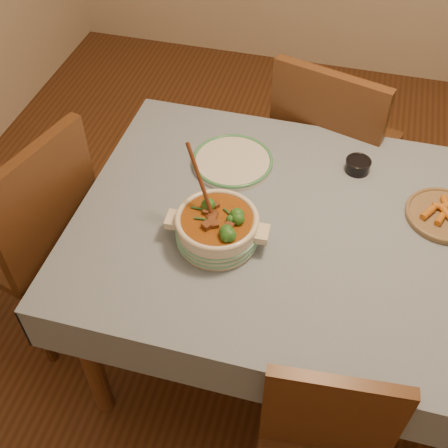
% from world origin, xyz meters
% --- Properties ---
extents(floor, '(4.50, 4.50, 0.00)m').
position_xyz_m(floor, '(0.00, 0.00, 0.00)').
color(floor, '#482814').
rests_on(floor, ground).
extents(dining_table, '(1.68, 1.08, 0.76)m').
position_xyz_m(dining_table, '(0.00, 0.00, 0.66)').
color(dining_table, brown).
rests_on(dining_table, floor).
extents(stew_casserole, '(0.33, 0.26, 0.31)m').
position_xyz_m(stew_casserole, '(-0.35, -0.13, 0.82)').
color(stew_casserole, beige).
rests_on(stew_casserole, dining_table).
extents(white_plate, '(0.38, 0.38, 0.03)m').
position_xyz_m(white_plate, '(-0.39, 0.24, 0.77)').
color(white_plate, silver).
rests_on(white_plate, dining_table).
extents(condiment_bowl, '(0.11, 0.11, 0.05)m').
position_xyz_m(condiment_bowl, '(0.04, 0.32, 0.78)').
color(condiment_bowl, black).
rests_on(condiment_bowl, dining_table).
extents(fried_plate, '(0.31, 0.31, 0.04)m').
position_xyz_m(fried_plate, '(0.34, 0.16, 0.77)').
color(fried_plate, '#7E6345').
rests_on(fried_plate, dining_table).
extents(chair_far, '(0.57, 0.57, 0.99)m').
position_xyz_m(chair_far, '(-0.07, 0.67, 0.56)').
color(chair_far, '#5A311B').
rests_on(chair_far, floor).
extents(chair_left, '(0.56, 0.56, 0.98)m').
position_xyz_m(chair_left, '(-1.07, -0.09, 0.55)').
color(chair_left, '#5A311B').
rests_on(chair_left, floor).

